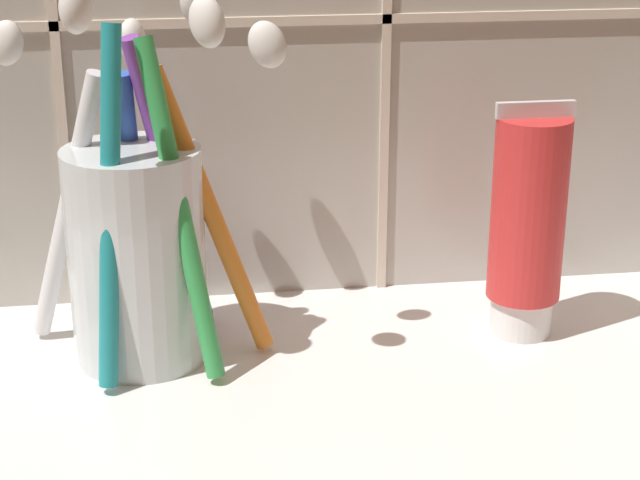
# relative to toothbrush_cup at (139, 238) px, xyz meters

# --- Properties ---
(sink_counter) EXTENTS (0.68, 0.30, 0.02)m
(sink_counter) POSITION_rel_toothbrush_cup_xyz_m (0.12, -0.08, -0.07)
(sink_counter) COLOR white
(sink_counter) RESTS_ON ground
(toothbrush_cup) EXTENTS (0.15, 0.10, 0.19)m
(toothbrush_cup) POSITION_rel_toothbrush_cup_xyz_m (0.00, 0.00, 0.00)
(toothbrush_cup) COLOR silver
(toothbrush_cup) RESTS_ON sink_counter
(toothpaste_tube) EXTENTS (0.04, 0.04, 0.12)m
(toothpaste_tube) POSITION_rel_toothbrush_cup_xyz_m (0.19, -0.00, -0.00)
(toothpaste_tube) COLOR white
(toothpaste_tube) RESTS_ON sink_counter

